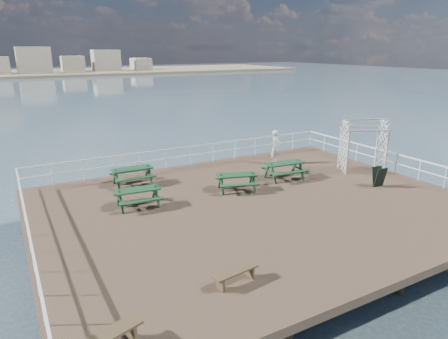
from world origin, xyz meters
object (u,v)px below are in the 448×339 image
(picnic_table_c, at_px, (284,167))
(picnic_table_a, at_px, (132,172))
(picnic_table_b, at_px, (138,194))
(trellis_arbor, at_px, (363,148))
(flat_bench_near, at_px, (236,274))
(person, at_px, (276,147))
(picnic_table_d, at_px, (237,179))

(picnic_table_c, bearing_deg, picnic_table_a, 162.99)
(picnic_table_b, bearing_deg, trellis_arbor, -0.31)
(picnic_table_b, height_order, picnic_table_c, picnic_table_c)
(picnic_table_b, height_order, trellis_arbor, trellis_arbor)
(picnic_table_c, height_order, flat_bench_near, picnic_table_c)
(picnic_table_c, xyz_separation_m, flat_bench_near, (-7.05, -7.01, -0.31))
(picnic_table_a, bearing_deg, person, -1.30)
(picnic_table_b, bearing_deg, picnic_table_d, 0.55)
(picnic_table_c, distance_m, picnic_table_d, 3.05)
(flat_bench_near, distance_m, person, 12.69)
(picnic_table_d, bearing_deg, picnic_table_b, -166.45)
(flat_bench_near, xyz_separation_m, trellis_arbor, (11.52, 6.02, 0.96))
(person, bearing_deg, picnic_table_b, 166.25)
(picnic_table_b, bearing_deg, flat_bench_near, -80.67)
(picnic_table_d, distance_m, trellis_arbor, 7.55)
(picnic_table_a, height_order, flat_bench_near, picnic_table_a)
(picnic_table_a, relative_size, picnic_table_d, 0.90)
(trellis_arbor, height_order, person, trellis_arbor)
(picnic_table_a, height_order, picnic_table_b, picnic_table_a)
(trellis_arbor, distance_m, person, 4.75)
(flat_bench_near, bearing_deg, picnic_table_c, 36.95)
(picnic_table_d, bearing_deg, picnic_table_a, 158.35)
(picnic_table_b, bearing_deg, person, 20.13)
(picnic_table_a, relative_size, trellis_arbor, 0.69)
(picnic_table_d, distance_m, person, 5.20)
(trellis_arbor, bearing_deg, picnic_table_b, -159.68)
(picnic_table_a, relative_size, picnic_table_c, 0.92)
(person, bearing_deg, flat_bench_near, -160.99)
(picnic_table_a, relative_size, picnic_table_b, 1.02)
(picnic_table_b, relative_size, picnic_table_d, 0.88)
(picnic_table_a, distance_m, picnic_table_c, 7.61)
(trellis_arbor, bearing_deg, picnic_table_c, -167.74)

